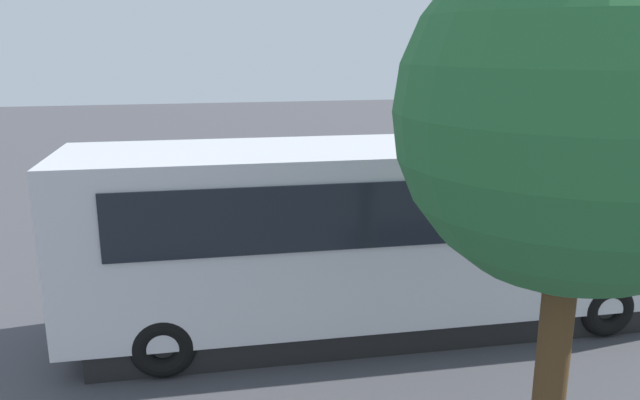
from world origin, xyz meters
TOP-DOWN VIEW (x-y plane):
  - ground_plane at (0.00, 0.00)m, footprint 80.00×80.00m
  - tour_bus at (0.15, 4.80)m, footprint 10.59×2.81m
  - spectator_far_left at (-1.52, 2.26)m, footprint 0.57×0.31m
  - spectator_left at (-0.26, 2.37)m, footprint 0.58×0.35m
  - spectator_centre at (1.04, 2.58)m, footprint 0.57×0.38m
  - parked_motorcycle_silver at (-1.78, 2.79)m, footprint 2.05×0.58m
  - stunt_motorcycle at (1.41, -3.28)m, footprint 2.02×0.76m
  - traffic_cone at (-0.66, -2.66)m, footprint 0.34×0.34m
  - tree_left at (-0.06, 9.65)m, footprint 3.28×3.28m
  - bay_line_a at (-4.94, -1.14)m, footprint 0.30×4.65m
  - bay_line_b at (-2.49, -1.14)m, footprint 0.29×4.45m
  - bay_line_c at (-0.03, -1.14)m, footprint 0.27×4.06m
  - bay_line_d at (2.42, -1.14)m, footprint 0.26×3.74m
  - bay_line_e at (4.88, -1.14)m, footprint 0.26×3.76m

SIDE VIEW (x-z plane):
  - ground_plane at x=0.00m, z-range 0.00..0.00m
  - bay_line_a at x=-4.94m, z-range 0.00..0.01m
  - bay_line_c at x=-0.03m, z-range 0.00..0.01m
  - bay_line_d at x=2.42m, z-range 0.00..0.01m
  - bay_line_e at x=4.88m, z-range 0.00..0.01m
  - bay_line_b at x=-2.49m, z-range 0.00..0.01m
  - traffic_cone at x=-0.66m, z-range -0.01..0.62m
  - parked_motorcycle_silver at x=-1.78m, z-range -0.01..0.97m
  - stunt_motorcycle at x=1.41m, z-range 0.00..1.23m
  - spectator_left at x=-0.26m, z-range 0.16..1.81m
  - spectator_centre at x=1.04m, z-range 0.16..1.87m
  - spectator_far_left at x=-1.52m, z-range 0.17..1.91m
  - tour_bus at x=0.15m, z-range 0.02..3.27m
  - tree_left at x=-0.06m, z-range 1.31..7.73m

